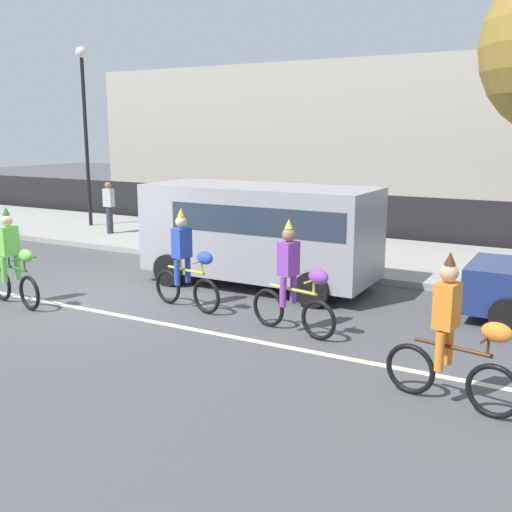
{
  "coord_description": "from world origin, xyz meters",
  "views": [
    {
      "loc": [
        8.5,
        -8.5,
        3.31
      ],
      "look_at": [
        3.14,
        1.2,
        1.0
      ],
      "focal_mm": 42.0,
      "sensor_mm": 36.0,
      "label": 1
    }
  ],
  "objects_px": {
    "parade_cyclist_lime": "(13,263)",
    "parade_cyclist_cobalt": "(187,265)",
    "parade_cyclist_orange": "(454,340)",
    "parked_van_grey": "(262,228)",
    "street_lamp_post": "(85,111)",
    "pedestrian_onlooker": "(109,206)",
    "parade_cyclist_purple": "(294,284)"
  },
  "relations": [
    {
      "from": "parade_cyclist_cobalt",
      "to": "parade_cyclist_purple",
      "type": "height_order",
      "value": "same"
    },
    {
      "from": "pedestrian_onlooker",
      "to": "parade_cyclist_lime",
      "type": "bearing_deg",
      "value": -61.36
    },
    {
      "from": "parked_van_grey",
      "to": "pedestrian_onlooker",
      "type": "xyz_separation_m",
      "value": [
        -7.05,
        2.93,
        -0.27
      ]
    },
    {
      "from": "parade_cyclist_lime",
      "to": "parade_cyclist_cobalt",
      "type": "relative_size",
      "value": 1.0
    },
    {
      "from": "parade_cyclist_orange",
      "to": "parade_cyclist_cobalt",
      "type": "bearing_deg",
      "value": 160.8
    },
    {
      "from": "street_lamp_post",
      "to": "pedestrian_onlooker",
      "type": "height_order",
      "value": "street_lamp_post"
    },
    {
      "from": "parade_cyclist_orange",
      "to": "parked_van_grey",
      "type": "xyz_separation_m",
      "value": [
        -4.81,
        4.05,
        0.44
      ]
    },
    {
      "from": "parade_cyclist_cobalt",
      "to": "parade_cyclist_lime",
      "type": "bearing_deg",
      "value": -154.67
    },
    {
      "from": "parade_cyclist_purple",
      "to": "parade_cyclist_cobalt",
      "type": "bearing_deg",
      "value": 172.56
    },
    {
      "from": "parade_cyclist_cobalt",
      "to": "parade_cyclist_orange",
      "type": "bearing_deg",
      "value": -19.2
    },
    {
      "from": "parked_van_grey",
      "to": "street_lamp_post",
      "type": "bearing_deg",
      "value": 156.23
    },
    {
      "from": "parade_cyclist_lime",
      "to": "pedestrian_onlooker",
      "type": "bearing_deg",
      "value": 118.64
    },
    {
      "from": "parade_cyclist_orange",
      "to": "parked_van_grey",
      "type": "height_order",
      "value": "parked_van_grey"
    },
    {
      "from": "street_lamp_post",
      "to": "parade_cyclist_cobalt",
      "type": "bearing_deg",
      "value": -36.09
    },
    {
      "from": "parade_cyclist_purple",
      "to": "street_lamp_post",
      "type": "distance_m",
      "value": 12.89
    },
    {
      "from": "parade_cyclist_cobalt",
      "to": "street_lamp_post",
      "type": "xyz_separation_m",
      "value": [
        -8.36,
        6.09,
        3.15
      ]
    },
    {
      "from": "parked_van_grey",
      "to": "pedestrian_onlooker",
      "type": "bearing_deg",
      "value": 157.45
    },
    {
      "from": "parade_cyclist_purple",
      "to": "parade_cyclist_orange",
      "type": "height_order",
      "value": "same"
    },
    {
      "from": "parade_cyclist_purple",
      "to": "parked_van_grey",
      "type": "xyz_separation_m",
      "value": [
        -1.95,
        2.54,
        0.44
      ]
    },
    {
      "from": "parade_cyclist_orange",
      "to": "street_lamp_post",
      "type": "relative_size",
      "value": 0.33
    },
    {
      "from": "parked_van_grey",
      "to": "street_lamp_post",
      "type": "relative_size",
      "value": 0.85
    },
    {
      "from": "parade_cyclist_cobalt",
      "to": "pedestrian_onlooker",
      "type": "xyz_separation_m",
      "value": [
        -6.63,
        5.15,
        0.17
      ]
    },
    {
      "from": "parade_cyclist_lime",
      "to": "parade_cyclist_purple",
      "type": "height_order",
      "value": "same"
    },
    {
      "from": "pedestrian_onlooker",
      "to": "parked_van_grey",
      "type": "bearing_deg",
      "value": -22.55
    },
    {
      "from": "parade_cyclist_purple",
      "to": "parade_cyclist_orange",
      "type": "xyz_separation_m",
      "value": [
        2.85,
        -1.51,
        0.0
      ]
    },
    {
      "from": "parade_cyclist_purple",
      "to": "street_lamp_post",
      "type": "relative_size",
      "value": 0.33
    },
    {
      "from": "parade_cyclist_cobalt",
      "to": "street_lamp_post",
      "type": "relative_size",
      "value": 0.33
    },
    {
      "from": "parade_cyclist_cobalt",
      "to": "parade_cyclist_orange",
      "type": "height_order",
      "value": "same"
    },
    {
      "from": "parade_cyclist_orange",
      "to": "street_lamp_post",
      "type": "height_order",
      "value": "street_lamp_post"
    },
    {
      "from": "parade_cyclist_lime",
      "to": "parade_cyclist_purple",
      "type": "relative_size",
      "value": 1.0
    },
    {
      "from": "parade_cyclist_lime",
      "to": "parked_van_grey",
      "type": "distance_m",
      "value": 5.05
    },
    {
      "from": "parade_cyclist_cobalt",
      "to": "parade_cyclist_orange",
      "type": "relative_size",
      "value": 1.0
    }
  ]
}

